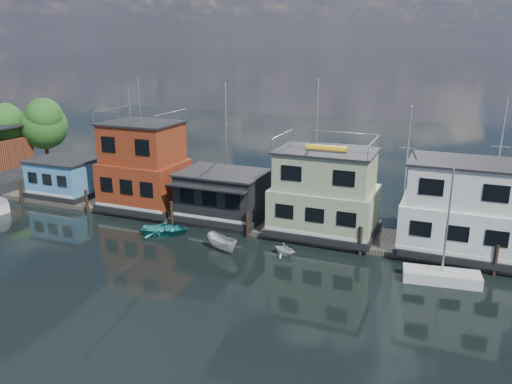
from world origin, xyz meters
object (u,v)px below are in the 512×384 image
at_px(houseboat_green, 325,193).
at_px(motorboat, 222,243).
at_px(dinghy_teal, 165,229).
at_px(houseboat_blue, 65,177).
at_px(houseboat_red, 144,167).
at_px(day_sailer, 441,276).
at_px(dinghy_white, 284,249).
at_px(houseboat_dark, 223,195).
at_px(houseboat_white, 460,209).

distance_m(houseboat_green, motorboat, 9.08).
bearing_deg(houseboat_green, motorboat, -135.98).
xyz_separation_m(houseboat_green, dinghy_teal, (-12.03, -4.67, -3.14)).
distance_m(houseboat_blue, houseboat_red, 9.69).
xyz_separation_m(dinghy_teal, day_sailer, (21.32, -0.50, 0.03)).
relative_size(houseboat_blue, dinghy_white, 3.46).
distance_m(dinghy_teal, dinghy_white, 10.43).
bearing_deg(houseboat_dark, day_sailer, -15.73).
height_order(houseboat_dark, dinghy_teal, houseboat_dark).
bearing_deg(dinghy_white, day_sailer, -75.48).
bearing_deg(motorboat, houseboat_dark, 51.51).
relative_size(houseboat_red, houseboat_dark, 1.60).
xyz_separation_m(houseboat_red, motorboat, (10.82, -5.97, -3.49)).
bearing_deg(dinghy_white, houseboat_dark, 71.89).
height_order(houseboat_blue, dinghy_teal, houseboat_blue).
height_order(motorboat, day_sailer, day_sailer).
bearing_deg(motorboat, day_sailer, -60.89).
height_order(houseboat_blue, houseboat_dark, houseboat_dark).
distance_m(houseboat_dark, houseboat_white, 19.03).
bearing_deg(dinghy_teal, houseboat_white, -97.64).
height_order(houseboat_blue, houseboat_white, houseboat_white).
xyz_separation_m(dinghy_teal, dinghy_white, (10.42, -0.29, 0.08)).
relative_size(dinghy_white, day_sailer, 0.24).
height_order(houseboat_green, day_sailer, day_sailer).
xyz_separation_m(houseboat_dark, houseboat_green, (9.00, 0.02, 1.13)).
bearing_deg(dinghy_teal, houseboat_dark, -52.65).
bearing_deg(motorboat, dinghy_teal, 103.63).
height_order(houseboat_white, day_sailer, day_sailer).
bearing_deg(houseboat_green, houseboat_dark, -179.88).
relative_size(motorboat, day_sailer, 0.41).
bearing_deg(motorboat, dinghy_white, -51.41).
relative_size(houseboat_white, day_sailer, 1.10).
distance_m(houseboat_green, houseboat_white, 10.00).
height_order(houseboat_red, houseboat_dark, houseboat_red).
relative_size(houseboat_dark, motorboat, 2.34).
relative_size(dinghy_teal, day_sailer, 0.52).
bearing_deg(day_sailer, houseboat_blue, 164.05).
xyz_separation_m(houseboat_red, dinghy_white, (15.40, -4.96, -3.62)).
distance_m(houseboat_white, motorboat, 17.49).
bearing_deg(houseboat_dark, dinghy_teal, -123.03).
height_order(houseboat_dark, day_sailer, day_sailer).
xyz_separation_m(houseboat_white, dinghy_teal, (-22.03, -4.67, -3.13)).
bearing_deg(dinghy_white, motorboat, 118.07).
xyz_separation_m(houseboat_blue, day_sailer, (35.79, -5.17, -1.76)).
bearing_deg(houseboat_blue, dinghy_teal, -17.89).
bearing_deg(dinghy_white, dinghy_teal, 104.04).
bearing_deg(dinghy_teal, houseboat_red, 27.18).
xyz_separation_m(houseboat_blue, dinghy_teal, (14.47, -4.67, -1.80)).
relative_size(houseboat_green, day_sailer, 1.10).
distance_m(houseboat_blue, dinghy_teal, 15.32).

